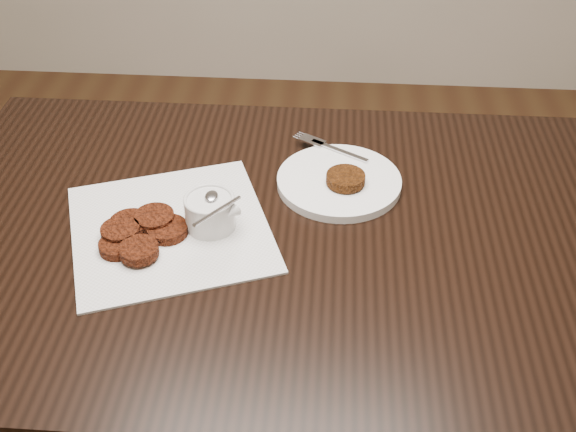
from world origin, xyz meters
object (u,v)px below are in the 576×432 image
object	(u,v)px
table	(287,374)
plate_with_patty	(339,178)
sauce_ramekin	(209,197)
napkin	(170,228)

from	to	relation	value
table	plate_with_patty	size ratio (longest dim) A/B	5.67
table	plate_with_patty	bearing A→B (deg)	58.03
sauce_ramekin	plate_with_patty	distance (m)	0.25
table	plate_with_patty	xyz separation A→B (m)	(0.08, 0.13, 0.39)
sauce_ramekin	table	bearing A→B (deg)	1.01
table	napkin	size ratio (longest dim) A/B	3.98
plate_with_patty	sauce_ramekin	bearing A→B (deg)	-147.22
table	napkin	distance (m)	0.42
table	sauce_ramekin	xyz separation A→B (m)	(-0.13, -0.00, 0.44)
napkin	sauce_ramekin	xyz separation A→B (m)	(0.07, 0.01, 0.06)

